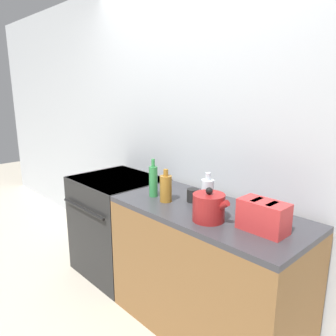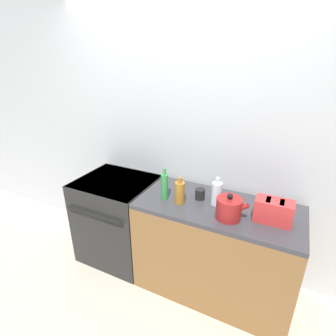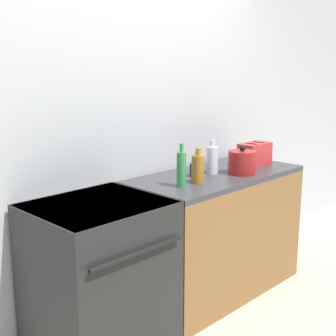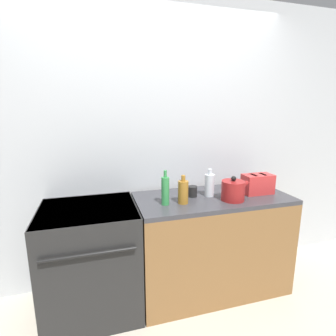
{
  "view_description": "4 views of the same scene",
  "coord_description": "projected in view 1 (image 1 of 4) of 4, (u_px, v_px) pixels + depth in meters",
  "views": [
    {
      "loc": [
        1.75,
        -1.25,
        1.65
      ],
      "look_at": [
        0.06,
        0.34,
        1.09
      ],
      "focal_mm": 35.0,
      "sensor_mm": 36.0,
      "label": 1
    },
    {
      "loc": [
        0.92,
        -1.52,
        2.01
      ],
      "look_at": [
        0.01,
        0.32,
        1.13
      ],
      "focal_mm": 28.0,
      "sensor_mm": 36.0,
      "label": 2
    },
    {
      "loc": [
        -2.06,
        -1.71,
        1.64
      ],
      "look_at": [
        0.03,
        0.35,
        0.99
      ],
      "focal_mm": 50.0,
      "sensor_mm": 36.0,
      "label": 3
    },
    {
      "loc": [
        -0.49,
        -1.65,
        1.62
      ],
      "look_at": [
        0.09,
        0.39,
        1.14
      ],
      "focal_mm": 28.0,
      "sensor_mm": 36.0,
      "label": 4
    }
  ],
  "objects": [
    {
      "name": "wall_back",
      "position": [
        195.0,
        133.0,
        2.61
      ],
      "size": [
        8.0,
        0.05,
        2.6
      ],
      "color": "silver",
      "rests_on": "ground_plane"
    },
    {
      "name": "bottle_clear",
      "position": [
        207.0,
        193.0,
        2.13
      ],
      "size": [
        0.08,
        0.08,
        0.24
      ],
      "color": "silver",
      "rests_on": "counter_block"
    },
    {
      "name": "cup_black",
      "position": [
        193.0,
        195.0,
        2.26
      ],
      "size": [
        0.08,
        0.08,
        0.09
      ],
      "color": "black",
      "rests_on": "counter_block"
    },
    {
      "name": "kettle",
      "position": [
        209.0,
        207.0,
        1.93
      ],
      "size": [
        0.24,
        0.19,
        0.21
      ],
      "color": "maroon",
      "rests_on": "counter_block"
    },
    {
      "name": "bottle_green",
      "position": [
        153.0,
        181.0,
        2.36
      ],
      "size": [
        0.06,
        0.06,
        0.28
      ],
      "color": "#338C47",
      "rests_on": "counter_block"
    },
    {
      "name": "stove",
      "position": [
        119.0,
        224.0,
        2.96
      ],
      "size": [
        0.73,
        0.68,
        0.89
      ],
      "color": "black",
      "rests_on": "ground_plane"
    },
    {
      "name": "ground_plane",
      "position": [
        129.0,
        314.0,
        2.46
      ],
      "size": [
        12.0,
        12.0,
        0.0
      ],
      "primitive_type": "plane",
      "color": "beige"
    },
    {
      "name": "bottle_amber",
      "position": [
        166.0,
        188.0,
        2.25
      ],
      "size": [
        0.08,
        0.08,
        0.23
      ],
      "color": "#9E6B23",
      "rests_on": "counter_block"
    },
    {
      "name": "counter_block",
      "position": [
        206.0,
        271.0,
        2.23
      ],
      "size": [
        1.33,
        0.62,
        0.89
      ],
      "color": "brown",
      "rests_on": "ground_plane"
    },
    {
      "name": "toaster",
      "position": [
        263.0,
        216.0,
        1.78
      ],
      "size": [
        0.26,
        0.14,
        0.17
      ],
      "color": "red",
      "rests_on": "counter_block"
    }
  ]
}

